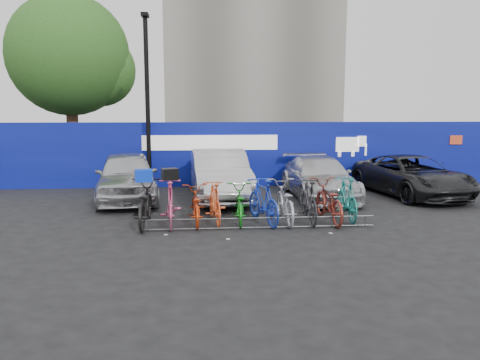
{
  "coord_description": "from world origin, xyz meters",
  "views": [
    {
      "loc": [
        -1.41,
        -11.41,
        2.81
      ],
      "look_at": [
        -0.24,
        2.0,
        0.82
      ],
      "focal_mm": 35.0,
      "sensor_mm": 36.0,
      "label": 1
    }
  ],
  "objects": [
    {
      "name": "car_0",
      "position": [
        -3.7,
        3.45,
        0.77
      ],
      "size": [
        2.46,
        4.76,
        1.55
      ],
      "primitive_type": "imported",
      "rotation": [
        0.0,
        0.0,
        0.14
      ],
      "color": "#B2B3B7",
      "rests_on": "ground"
    },
    {
      "name": "car_1",
      "position": [
        -0.78,
        3.41,
        0.79
      ],
      "size": [
        1.94,
        4.88,
        1.58
      ],
      "primitive_type": "imported",
      "rotation": [
        0.0,
        0.0,
        0.06
      ],
      "color": "#B4B4B8",
      "rests_on": "ground"
    },
    {
      "name": "tree",
      "position": [
        -6.77,
        10.06,
        5.07
      ],
      "size": [
        5.4,
        5.2,
        7.8
      ],
      "color": "#382314",
      "rests_on": "ground"
    },
    {
      "name": "bike_4",
      "position": [
        -0.42,
        0.14,
        0.48
      ],
      "size": [
        0.73,
        1.85,
        0.95
      ],
      "primitive_type": "imported",
      "rotation": [
        0.0,
        0.0,
        3.08
      ],
      "color": "#147818",
      "rests_on": "ground"
    },
    {
      "name": "car_2",
      "position": [
        2.46,
        3.36,
        0.66
      ],
      "size": [
        1.89,
        4.58,
        1.32
      ],
      "primitive_type": "imported",
      "rotation": [
        0.0,
        0.0,
        0.01
      ],
      "color": "silver",
      "rests_on": "ground"
    },
    {
      "name": "lamppost",
      "position": [
        -3.2,
        5.4,
        3.27
      ],
      "size": [
        0.25,
        0.5,
        6.11
      ],
      "color": "black",
      "rests_on": "ground"
    },
    {
      "name": "bike_0",
      "position": [
        -2.77,
        0.01,
        0.55
      ],
      "size": [
        0.75,
        2.11,
        1.1
      ],
      "primitive_type": "imported",
      "rotation": [
        0.0,
        0.0,
        3.14
      ],
      "color": "black",
      "rests_on": "ground"
    },
    {
      "name": "bike_9",
      "position": [
        2.39,
        0.2,
        0.56
      ],
      "size": [
        0.62,
        1.88,
        1.12
      ],
      "primitive_type": "imported",
      "rotation": [
        0.0,
        0.0,
        3.09
      ],
      "color": "#197C74",
      "rests_on": "ground"
    },
    {
      "name": "cargo_topcase",
      "position": [
        -2.14,
        -0.03,
        1.29
      ],
      "size": [
        0.45,
        0.42,
        0.27
      ],
      "primitive_type": "cube",
      "rotation": [
        0.0,
        0.0,
        0.29
      ],
      "color": "black",
      "rests_on": "bike_1"
    },
    {
      "name": "bike_1",
      "position": [
        -2.14,
        -0.03,
        0.58
      ],
      "size": [
        0.67,
        1.95,
        1.15
      ],
      "primitive_type": "imported",
      "rotation": [
        0.0,
        0.0,
        3.21
      ],
      "color": "#D34B7C",
      "rests_on": "ground"
    },
    {
      "name": "bike_rack",
      "position": [
        -0.0,
        -0.6,
        0.16
      ],
      "size": [
        5.6,
        0.03,
        0.3
      ],
      "color": "#595B60",
      "rests_on": "ground"
    },
    {
      "name": "ground",
      "position": [
        0.0,
        0.0,
        0.0
      ],
      "size": [
        100.0,
        100.0,
        0.0
      ],
      "primitive_type": "plane",
      "color": "black",
      "rests_on": "ground"
    },
    {
      "name": "car_3",
      "position": [
        5.63,
        3.44,
        0.67
      ],
      "size": [
        2.91,
        5.1,
        1.34
      ],
      "primitive_type": "imported",
      "rotation": [
        0.0,
        0.0,
        0.15
      ],
      "color": "black",
      "rests_on": "ground"
    },
    {
      "name": "bike_6",
      "position": [
        0.73,
        0.1,
        0.53
      ],
      "size": [
        0.73,
        2.01,
        1.05
      ],
      "primitive_type": "imported",
      "rotation": [
        0.0,
        0.0,
        3.16
      ],
      "color": "#9B9DA2",
      "rests_on": "ground"
    },
    {
      "name": "bike_7",
      "position": [
        1.34,
        0.01,
        0.55
      ],
      "size": [
        0.59,
        1.85,
        1.1
      ],
      "primitive_type": "imported",
      "rotation": [
        0.0,
        0.0,
        3.1
      ],
      "color": "#252528",
      "rests_on": "ground"
    },
    {
      "name": "cargo_crate",
      "position": [
        -2.77,
        0.01,
        1.25
      ],
      "size": [
        0.46,
        0.37,
        0.29
      ],
      "primitive_type": "cube",
      "rotation": [
        0.0,
        0.0,
        0.16
      ],
      "color": "#082ED4",
      "rests_on": "bike_0"
    },
    {
      "name": "bike_3",
      "position": [
        -1.04,
        0.12,
        0.53
      ],
      "size": [
        0.69,
        1.81,
        1.06
      ],
      "primitive_type": "imported",
      "rotation": [
        0.0,
        0.0,
        3.25
      ],
      "color": "#F25E2A",
      "rests_on": "ground"
    },
    {
      "name": "bike_5",
      "position": [
        0.17,
        -0.03,
        0.58
      ],
      "size": [
        1.0,
        2.0,
        1.16
      ],
      "primitive_type": "imported",
      "rotation": [
        0.0,
        0.0,
        3.39
      ],
      "color": "#1935C1",
      "rests_on": "ground"
    },
    {
      "name": "hoarding",
      "position": [
        0.01,
        6.0,
        1.2
      ],
      "size": [
        22.0,
        0.18,
        2.4
      ],
      "color": "navy",
      "rests_on": "ground"
    },
    {
      "name": "bike_8",
      "position": [
        1.85,
        0.03,
        0.54
      ],
      "size": [
        0.8,
        2.08,
        1.08
      ],
      "primitive_type": "imported",
      "rotation": [
        0.0,
        0.0,
        3.18
      ],
      "color": "maroon",
      "rests_on": "ground"
    },
    {
      "name": "bike_2",
      "position": [
        -1.52,
        0.1,
        0.47
      ],
      "size": [
        0.71,
        1.81,
        0.94
      ],
      "primitive_type": "imported",
      "rotation": [
        0.0,
        0.0,
        3.19
      ],
      "color": "#B6340F",
      "rests_on": "ground"
    }
  ]
}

